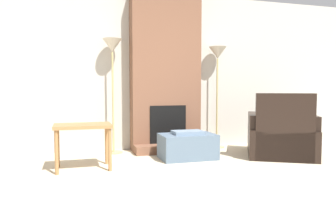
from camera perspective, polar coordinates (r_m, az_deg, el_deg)
ground_plane at (r=3.03m, az=14.60°, el=-15.60°), size 24.00×24.00×0.00m
wall_back at (r=5.59m, az=-0.97°, el=7.05°), size 7.43×0.06×2.60m
fireplace at (r=5.40m, az=-0.42°, el=6.51°), size 1.14×0.57×2.60m
ottoman at (r=4.76m, az=3.43°, el=-5.90°), size 0.79×0.50×0.41m
armchair at (r=5.17m, az=19.09°, el=-4.14°), size 1.31×1.34×0.95m
side_table at (r=4.24m, az=-14.61°, el=-3.24°), size 0.70×0.47×0.57m
floor_lamp_left at (r=5.20m, az=-9.66°, el=9.50°), size 0.30×0.30×1.78m
floor_lamp_right at (r=5.69m, az=8.61°, el=8.52°), size 0.30×0.30×1.72m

